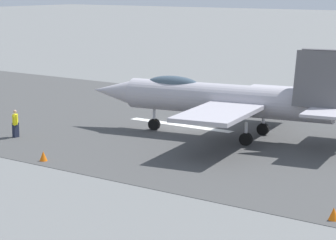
% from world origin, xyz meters
% --- Properties ---
extents(ground_plane, '(400.00, 400.00, 0.00)m').
position_xyz_m(ground_plane, '(0.00, 0.00, 0.00)').
color(ground_plane, slate).
extents(runway_strip, '(240.00, 26.00, 0.02)m').
position_xyz_m(runway_strip, '(-0.02, 0.00, 0.01)').
color(runway_strip, '#454545').
rests_on(runway_strip, ground).
extents(fighter_jet, '(17.97, 14.50, 5.62)m').
position_xyz_m(fighter_jet, '(-3.80, 1.42, 2.42)').
color(fighter_jet, '#ADA8B2').
rests_on(fighter_jet, ground).
extents(crew_person, '(0.49, 0.57, 1.73)m').
position_xyz_m(crew_person, '(6.69, 9.03, 0.86)').
color(crew_person, '#1E2338').
rests_on(crew_person, ground).
extents(marker_cone_near, '(0.44, 0.44, 0.55)m').
position_xyz_m(marker_cone_near, '(-15.33, 12.21, 0.28)').
color(marker_cone_near, orange).
rests_on(marker_cone_near, ground).
extents(marker_cone_mid, '(0.44, 0.44, 0.55)m').
position_xyz_m(marker_cone_mid, '(1.05, 12.21, 0.28)').
color(marker_cone_mid, orange).
rests_on(marker_cone_mid, ground).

